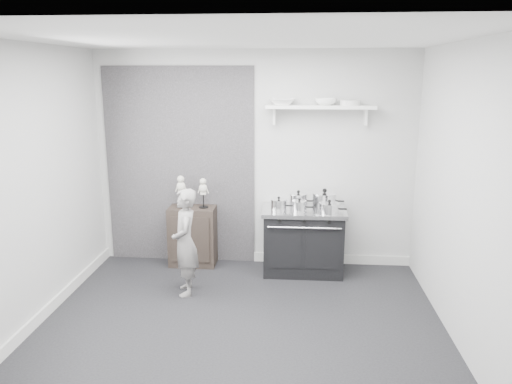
{
  "coord_description": "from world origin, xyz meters",
  "views": [
    {
      "loc": [
        0.51,
        -4.38,
        2.42
      ],
      "look_at": [
        0.09,
        0.95,
        1.14
      ],
      "focal_mm": 35.0,
      "sensor_mm": 36.0,
      "label": 1
    }
  ],
  "objects": [
    {
      "name": "pot_back_right",
      "position": [
        0.88,
        1.56,
        0.9
      ],
      "size": [
        0.39,
        0.31,
        0.24
      ],
      "color": "white",
      "rests_on": "stove"
    },
    {
      "name": "pot_front_center",
      "position": [
        0.57,
        1.34,
        0.88
      ],
      "size": [
        0.26,
        0.17,
        0.16
      ],
      "color": "white",
      "rests_on": "stove"
    },
    {
      "name": "wall_shelf",
      "position": [
        0.8,
        1.68,
        2.01
      ],
      "size": [
        1.3,
        0.26,
        0.24
      ],
      "color": "white",
      "rests_on": "room_shell"
    },
    {
      "name": "skeleton_torso",
      "position": [
        -0.63,
        1.61,
        0.98
      ],
      "size": [
        0.12,
        0.08,
        0.44
      ],
      "primitive_type": null,
      "color": "beige",
      "rests_on": "side_cabinet"
    },
    {
      "name": "pot_back_left",
      "position": [
        0.56,
        1.57,
        0.89
      ],
      "size": [
        0.31,
        0.23,
        0.21
      ],
      "color": "white",
      "rests_on": "stove"
    },
    {
      "name": "ground",
      "position": [
        0.0,
        0.0,
        0.0
      ],
      "size": [
        4.0,
        4.0,
        0.0
      ],
      "primitive_type": "plane",
      "color": "black",
      "rests_on": "ground"
    },
    {
      "name": "bowl_large",
      "position": [
        0.35,
        1.67,
        2.08
      ],
      "size": [
        0.32,
        0.32,
        0.08
      ],
      "primitive_type": "imported",
      "color": "white",
      "rests_on": "wall_shelf"
    },
    {
      "name": "skeleton_full",
      "position": [
        -0.91,
        1.61,
        1.0
      ],
      "size": [
        0.13,
        0.08,
        0.47
      ],
      "primitive_type": null,
      "color": "beige",
      "rests_on": "side_cabinet"
    },
    {
      "name": "stove",
      "position": [
        0.63,
        1.48,
        0.41
      ],
      "size": [
        1.01,
        0.63,
        0.81
      ],
      "color": "black",
      "rests_on": "ground"
    },
    {
      "name": "pot_front_left",
      "position": [
        0.33,
        1.39,
        0.88
      ],
      "size": [
        0.28,
        0.19,
        0.17
      ],
      "color": "white",
      "rests_on": "stove"
    },
    {
      "name": "pot_front_right",
      "position": [
        0.92,
        1.31,
        0.87
      ],
      "size": [
        0.32,
        0.24,
        0.17
      ],
      "color": "white",
      "rests_on": "stove"
    },
    {
      "name": "side_cabinet",
      "position": [
        -0.78,
        1.61,
        0.38
      ],
      "size": [
        0.59,
        0.34,
        0.76
      ],
      "primitive_type": "cube",
      "color": "black",
      "rests_on": "ground"
    },
    {
      "name": "plate_stack",
      "position": [
        1.15,
        1.67,
        2.07
      ],
      "size": [
        0.24,
        0.24,
        0.06
      ],
      "primitive_type": "cylinder",
      "color": "silver",
      "rests_on": "wall_shelf"
    },
    {
      "name": "child",
      "position": [
        -0.68,
        0.75,
        0.6
      ],
      "size": [
        0.38,
        0.49,
        1.2
      ],
      "primitive_type": "imported",
      "rotation": [
        0.0,
        0.0,
        -1.33
      ],
      "color": "gray",
      "rests_on": "ground"
    },
    {
      "name": "bowl_small",
      "position": [
        0.86,
        1.67,
        2.08
      ],
      "size": [
        0.26,
        0.26,
        0.08
      ],
      "primitive_type": "imported",
      "color": "white",
      "rests_on": "wall_shelf"
    },
    {
      "name": "room_shell",
      "position": [
        -0.09,
        0.15,
        1.64
      ],
      "size": [
        4.02,
        3.62,
        2.71
      ],
      "color": "#B4B4B1",
      "rests_on": "ground"
    }
  ]
}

